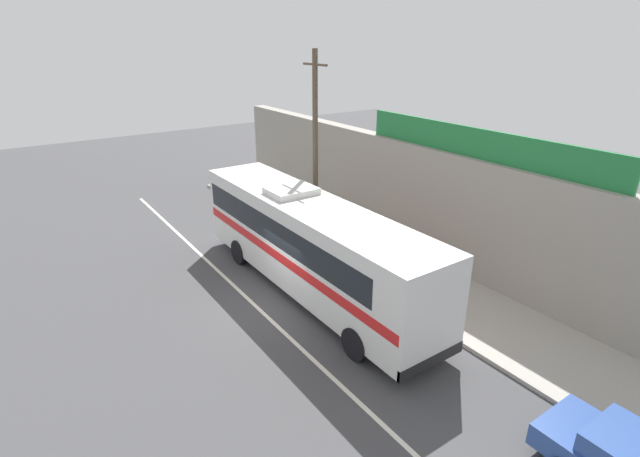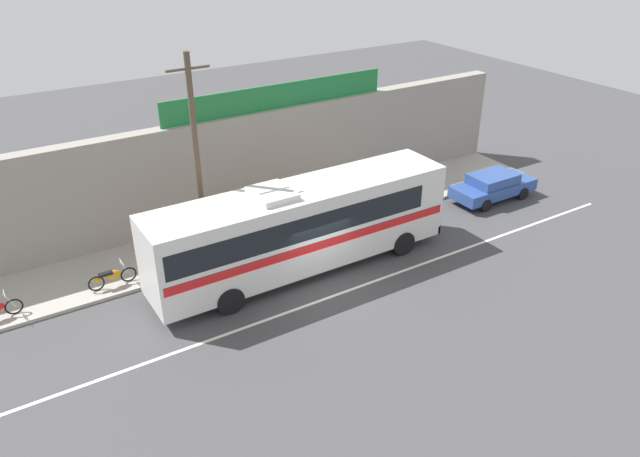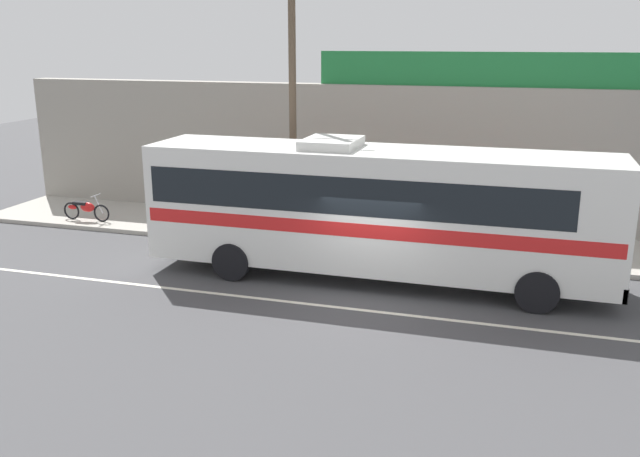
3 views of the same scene
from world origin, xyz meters
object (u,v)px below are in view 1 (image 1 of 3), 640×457
object	(u,v)px
pedestrian_far_right	(367,235)
intercity_bus	(309,240)
motorcycle_green	(279,212)
pedestrian_far_left	(414,247)
motorcycle_black	(244,192)
utility_pole	(315,151)

from	to	relation	value
pedestrian_far_right	intercity_bus	bearing A→B (deg)	-75.89
motorcycle_green	pedestrian_far_left	distance (m)	8.15
intercity_bus	motorcycle_black	size ratio (longest dim) A/B	6.71
motorcycle_black	motorcycle_green	bearing A→B (deg)	-0.50
intercity_bus	motorcycle_green	xyz separation A→B (m)	(-6.76, 2.59, -1.50)
motorcycle_black	pedestrian_far_left	bearing A→B (deg)	8.09
motorcycle_green	pedestrian_far_left	xyz separation A→B (m)	(7.94, 1.74, 0.52)
intercity_bus	utility_pole	distance (m)	4.53
motorcycle_black	pedestrian_far_right	xyz separation A→B (m)	(9.92, 0.98, 0.52)
pedestrian_far_right	pedestrian_far_left	xyz separation A→B (m)	(2.08, 0.73, -0.00)
pedestrian_far_right	motorcycle_green	bearing A→B (deg)	-170.18
intercity_bus	motorcycle_green	distance (m)	7.40
motorcycle_green	pedestrian_far_right	xyz separation A→B (m)	(5.86, 1.01, 0.52)
intercity_bus	utility_pole	size ratio (longest dim) A/B	1.46
intercity_bus	utility_pole	world-z (taller)	utility_pole
motorcycle_green	pedestrian_far_left	size ratio (longest dim) A/B	1.12
intercity_bus	pedestrian_far_right	bearing A→B (deg)	104.11
intercity_bus	motorcycle_black	distance (m)	11.24
motorcycle_black	intercity_bus	bearing A→B (deg)	-13.65
pedestrian_far_right	pedestrian_far_left	size ratio (longest dim) A/B	1.00
motorcycle_green	pedestrian_far_right	bearing A→B (deg)	9.82
motorcycle_green	motorcycle_black	world-z (taller)	same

